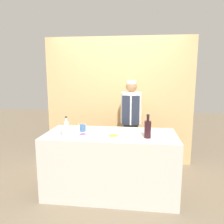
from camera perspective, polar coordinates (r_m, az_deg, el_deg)
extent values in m
plane|color=#756651|center=(3.45, -0.35, -20.09)|extent=(14.00, 14.00, 0.00)
cube|color=tan|center=(4.24, 1.74, 2.85)|extent=(2.79, 0.18, 2.40)
cube|color=beige|center=(3.24, -0.36, -13.26)|extent=(1.85, 0.83, 0.89)
cylinder|color=silver|center=(2.84, 0.36, -6.61)|extent=(0.16, 0.16, 0.05)
cylinder|color=yellow|center=(2.83, 0.37, -6.29)|extent=(0.13, 0.13, 0.01)
cylinder|color=silver|center=(3.48, -7.82, -3.59)|extent=(0.13, 0.13, 0.05)
cylinder|color=brown|center=(3.47, -7.83, -3.33)|extent=(0.10, 0.10, 0.01)
cylinder|color=silver|center=(2.88, -7.65, -6.30)|extent=(0.11, 0.11, 0.06)
cylinder|color=#703384|center=(2.88, -7.66, -5.90)|extent=(0.09, 0.09, 0.02)
cube|color=white|center=(3.14, 11.43, -5.41)|extent=(0.31, 0.20, 0.02)
cylinder|color=black|center=(2.91, 9.30, -4.52)|extent=(0.09, 0.09, 0.23)
cylinder|color=black|center=(2.87, 9.38, -1.68)|extent=(0.04, 0.04, 0.07)
cylinder|color=black|center=(2.87, 9.40, -0.82)|extent=(0.04, 0.04, 0.02)
cylinder|color=silver|center=(3.03, -11.82, -4.31)|extent=(0.07, 0.07, 0.19)
cylinder|color=silver|center=(3.01, -11.90, -2.01)|extent=(0.03, 0.03, 0.06)
cylinder|color=black|center=(3.00, -11.93, -1.31)|extent=(0.03, 0.03, 0.02)
cylinder|color=#386093|center=(3.23, -7.65, -4.14)|extent=(0.08, 0.08, 0.10)
cylinder|color=#B7B7BC|center=(3.09, -13.75, -5.13)|extent=(0.08, 0.08, 0.09)
cylinder|color=#28282D|center=(4.01, 4.85, -8.89)|extent=(0.26, 0.26, 0.87)
cylinder|color=white|center=(3.84, 5.01, 1.12)|extent=(0.37, 0.37, 0.54)
cube|color=#232838|center=(3.67, 4.91, 0.36)|extent=(0.29, 0.02, 0.50)
sphere|color=#9E704C|center=(3.80, 5.10, 6.64)|extent=(0.19, 0.19, 0.19)
cylinder|color=white|center=(3.79, 5.11, 7.74)|extent=(0.17, 0.17, 0.07)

